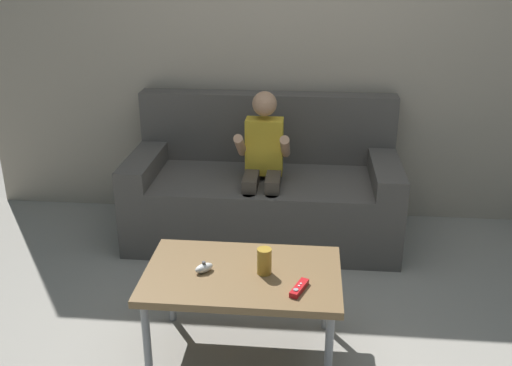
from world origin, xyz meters
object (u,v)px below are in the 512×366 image
(couch, at_px, (264,191))
(game_remote_red_near_edge, at_px, (299,288))
(nunchuk_white, at_px, (204,268))
(coffee_table, at_px, (242,280))
(person_seated_on_couch, at_px, (263,163))
(soda_can, at_px, (264,261))

(couch, xyz_separation_m, game_remote_red_near_edge, (0.27, -1.41, 0.14))
(nunchuk_white, bearing_deg, game_remote_red_near_edge, -15.10)
(couch, distance_m, coffee_table, 1.28)
(game_remote_red_near_edge, bearing_deg, nunchuk_white, 164.90)
(couch, relative_size, person_seated_on_couch, 1.73)
(couch, distance_m, soda_can, 1.30)
(nunchuk_white, bearing_deg, coffee_table, 4.74)
(couch, height_order, coffee_table, couch)
(person_seated_on_couch, bearing_deg, nunchuk_white, -98.96)
(game_remote_red_near_edge, height_order, soda_can, soda_can)
(coffee_table, bearing_deg, nunchuk_white, -175.26)
(coffee_table, distance_m, game_remote_red_near_edge, 0.30)
(soda_can, bearing_deg, couch, 94.72)
(person_seated_on_couch, relative_size, nunchuk_white, 10.42)
(couch, relative_size, coffee_table, 1.94)
(couch, relative_size, soda_can, 14.15)
(game_remote_red_near_edge, xyz_separation_m, nunchuk_white, (-0.43, 0.12, 0.01))
(person_seated_on_couch, distance_m, game_remote_red_near_edge, 1.26)
(game_remote_red_near_edge, bearing_deg, coffee_table, 153.25)
(couch, bearing_deg, coffee_table, -89.72)
(game_remote_red_near_edge, bearing_deg, soda_can, 140.77)
(couch, height_order, soda_can, couch)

